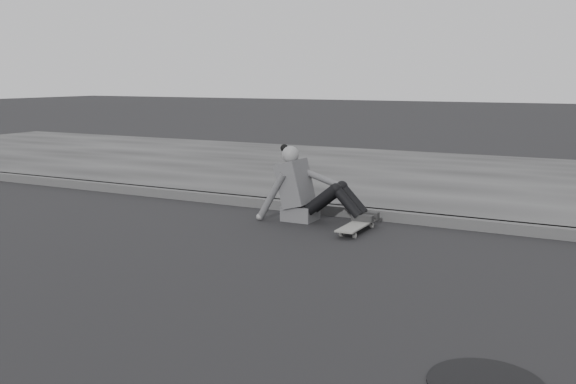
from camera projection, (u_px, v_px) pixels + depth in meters
name	position (u px, v px, depth m)	size (l,w,h in m)	color
ground	(235.00, 275.00, 5.40)	(80.00, 80.00, 0.00)	black
curb	(349.00, 211.00, 7.65)	(24.00, 0.16, 0.12)	#434343
sidewalk	(419.00, 177.00, 10.29)	(24.00, 6.00, 0.12)	#383838
manhole	(486.00, 384.00, 3.46)	(0.63, 0.63, 0.01)	black
skateboard	(357.00, 226.00, 6.87)	(0.20, 0.78, 0.09)	gray
seated_woman	(305.00, 190.00, 7.37)	(1.38, 0.46, 0.88)	#4E4E51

